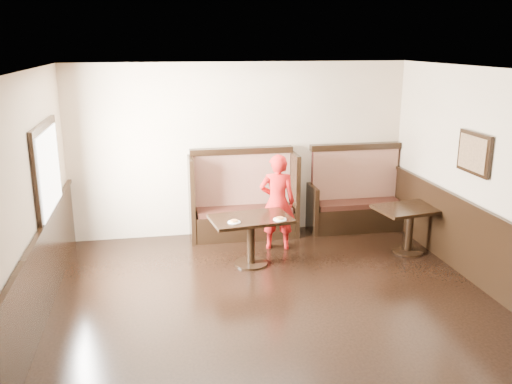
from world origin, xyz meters
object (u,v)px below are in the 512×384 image
object	(u,v)px
table_main	(251,229)
booth_neighbor	(356,201)
booth_main	(243,205)
table_neighbor	(410,218)
child	(277,202)

from	to	relation	value
table_main	booth_neighbor	bearing A→B (deg)	23.13
booth_main	table_main	size ratio (longest dim) A/B	1.46
booth_main	table_main	world-z (taller)	booth_main
table_neighbor	booth_neighbor	bearing A→B (deg)	99.09
booth_neighbor	table_neighbor	world-z (taller)	booth_neighbor
booth_neighbor	table_main	bearing A→B (deg)	-149.09
table_main	booth_main	bearing A→B (deg)	77.82
booth_neighbor	table_neighbor	bearing A→B (deg)	-71.39
table_main	child	bearing A→B (deg)	39.82
booth_neighbor	table_main	xyz separation A→B (m)	(-2.04, -1.22, 0.06)
booth_neighbor	child	size ratio (longest dim) A/B	1.11
booth_neighbor	table_main	size ratio (longest dim) A/B	1.38
booth_main	table_neighbor	world-z (taller)	booth_main
table_neighbor	booth_main	bearing A→B (deg)	143.52
booth_neighbor	child	bearing A→B (deg)	-156.59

